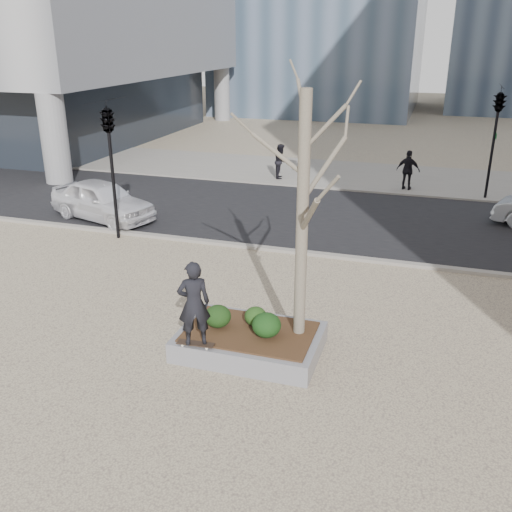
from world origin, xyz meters
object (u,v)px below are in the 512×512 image
(planter, at_px, (250,342))
(police_car, at_px, (102,200))
(skateboard, at_px, (196,345))
(skateboarder, at_px, (194,304))

(planter, relative_size, police_car, 0.71)
(planter, height_order, police_car, police_car)
(planter, xyz_separation_m, skateboard, (-0.88, -0.88, 0.26))
(planter, distance_m, skateboard, 1.27)
(skateboard, xyz_separation_m, skateboarder, (-0.00, 0.00, 0.93))
(planter, bearing_deg, skateboard, -134.85)
(skateboarder, xyz_separation_m, police_car, (-7.15, 8.07, -0.68))
(skateboard, bearing_deg, planter, 41.32)
(planter, bearing_deg, police_car, 138.16)
(skateboard, height_order, skateboarder, skateboarder)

